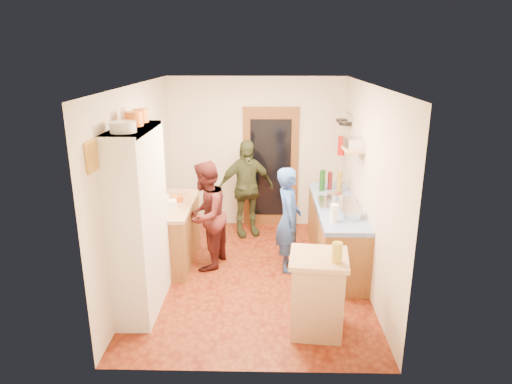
{
  "coord_description": "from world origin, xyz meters",
  "views": [
    {
      "loc": [
        0.17,
        -5.73,
        3.01
      ],
      "look_at": [
        0.04,
        0.15,
        1.17
      ],
      "focal_mm": 32.0,
      "sensor_mm": 36.0,
      "label": 1
    }
  ],
  "objects_px": {
    "person_left": "(209,215)",
    "hutch_body": "(139,222)",
    "person_back": "(247,188)",
    "right_counter_base": "(335,234)",
    "island_base": "(317,296)",
    "person_hob": "(291,220)"
  },
  "relations": [
    {
      "from": "person_left",
      "to": "right_counter_base",
      "type": "bearing_deg",
      "value": 110.94
    },
    {
      "from": "right_counter_base",
      "to": "person_hob",
      "type": "height_order",
      "value": "person_hob"
    },
    {
      "from": "island_base",
      "to": "person_hob",
      "type": "height_order",
      "value": "person_hob"
    },
    {
      "from": "right_counter_base",
      "to": "person_hob",
      "type": "xyz_separation_m",
      "value": [
        -0.68,
        -0.28,
        0.33
      ]
    },
    {
      "from": "person_left",
      "to": "person_back",
      "type": "height_order",
      "value": "person_back"
    },
    {
      "from": "hutch_body",
      "to": "person_left",
      "type": "relative_size",
      "value": 1.41
    },
    {
      "from": "person_left",
      "to": "hutch_body",
      "type": "bearing_deg",
      "value": -16.27
    },
    {
      "from": "island_base",
      "to": "person_left",
      "type": "relative_size",
      "value": 0.55
    },
    {
      "from": "hutch_body",
      "to": "person_back",
      "type": "relative_size",
      "value": 1.35
    },
    {
      "from": "person_hob",
      "to": "person_back",
      "type": "xyz_separation_m",
      "value": [
        -0.67,
        1.28,
        0.07
      ]
    },
    {
      "from": "island_base",
      "to": "person_back",
      "type": "distance_m",
      "value": 2.95
    },
    {
      "from": "island_base",
      "to": "person_back",
      "type": "bearing_deg",
      "value": 107.79
    },
    {
      "from": "right_counter_base",
      "to": "person_back",
      "type": "xyz_separation_m",
      "value": [
        -1.35,
        1.0,
        0.4
      ]
    },
    {
      "from": "island_base",
      "to": "person_left",
      "type": "distance_m",
      "value": 2.13
    },
    {
      "from": "person_left",
      "to": "person_back",
      "type": "xyz_separation_m",
      "value": [
        0.49,
        1.2,
        0.03
      ]
    },
    {
      "from": "person_back",
      "to": "hutch_body",
      "type": "bearing_deg",
      "value": -135.99
    },
    {
      "from": "right_counter_base",
      "to": "island_base",
      "type": "bearing_deg",
      "value": -104.26
    },
    {
      "from": "right_counter_base",
      "to": "person_back",
      "type": "distance_m",
      "value": 1.72
    },
    {
      "from": "island_base",
      "to": "person_back",
      "type": "height_order",
      "value": "person_back"
    },
    {
      "from": "person_back",
      "to": "person_left",
      "type": "bearing_deg",
      "value": -131.48
    },
    {
      "from": "right_counter_base",
      "to": "person_left",
      "type": "height_order",
      "value": "person_left"
    },
    {
      "from": "hutch_body",
      "to": "person_left",
      "type": "bearing_deg",
      "value": 58.88
    }
  ]
}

